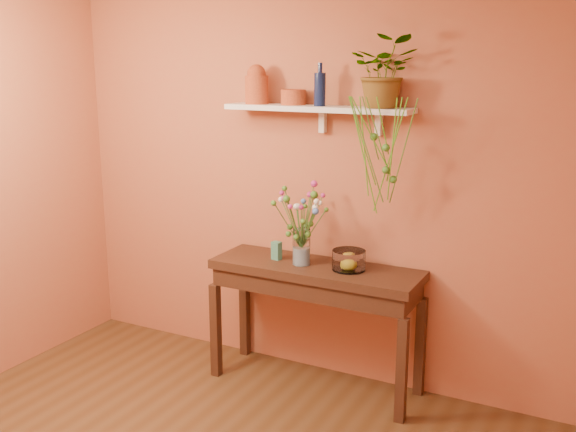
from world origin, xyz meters
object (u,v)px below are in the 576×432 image
at_px(spider_plant, 385,72).
at_px(terracotta_jug, 257,85).
at_px(blue_bottle, 320,89).
at_px(glass_bowl, 349,261).
at_px(sideboard, 316,283).
at_px(bouquet, 302,210).
at_px(glass_vase, 301,249).

bearing_deg(spider_plant, terracotta_jug, -179.31).
xyz_separation_m(terracotta_jug, blue_bottle, (0.48, -0.01, -0.01)).
bearing_deg(glass_bowl, terracotta_jug, 172.65).
bearing_deg(glass_bowl, blue_bottle, 162.36).
xyz_separation_m(blue_bottle, glass_bowl, (0.26, -0.08, -1.11)).
xyz_separation_m(sideboard, glass_bowl, (0.23, 0.01, 0.19)).
bearing_deg(bouquet, spider_plant, 17.54).
xyz_separation_m(blue_bottle, glass_vase, (-0.07, -0.12, -1.07)).
bearing_deg(terracotta_jug, sideboard, -11.95).
relative_size(blue_bottle, glass_vase, 1.12).
xyz_separation_m(terracotta_jug, glass_vase, (0.41, -0.13, -1.08)).
bearing_deg(terracotta_jug, bouquet, -19.01).
bearing_deg(bouquet, blue_bottle, 64.99).
distance_m(spider_plant, glass_bowl, 1.24).
xyz_separation_m(terracotta_jug, glass_bowl, (0.74, -0.10, -1.13)).
relative_size(terracotta_jug, glass_vase, 1.08).
bearing_deg(bouquet, terracotta_jug, 160.99).
bearing_deg(glass_bowl, sideboard, -177.10).
xyz_separation_m(spider_plant, glass_bowl, (-0.17, -0.11, -1.22)).
height_order(blue_bottle, glass_vase, blue_bottle).
bearing_deg(glass_bowl, glass_vase, -173.71).
bearing_deg(terracotta_jug, spider_plant, 0.69).
relative_size(spider_plant, bouquet, 0.95).
relative_size(terracotta_jug, blue_bottle, 0.96).
height_order(sideboard, bouquet, bouquet).
bearing_deg(spider_plant, glass_vase, -164.02).
distance_m(sideboard, glass_vase, 0.25).
bearing_deg(sideboard, blue_bottle, 105.88).
bearing_deg(glass_vase, bouquet, -59.78).
bearing_deg(sideboard, spider_plant, 16.37).
height_order(blue_bottle, bouquet, blue_bottle).
height_order(glass_vase, glass_bowl, glass_vase).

